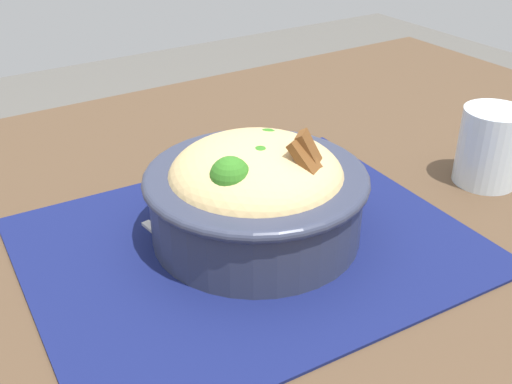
# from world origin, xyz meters

# --- Properties ---
(table) EXTENTS (1.34, 0.89, 0.75)m
(table) POSITION_xyz_m (0.00, 0.00, 0.69)
(table) COLOR #4C3826
(table) RESTS_ON ground_plane
(placemat) EXTENTS (0.44, 0.37, 0.00)m
(placemat) POSITION_xyz_m (0.02, 0.03, 0.75)
(placemat) COLOR #11194C
(placemat) RESTS_ON table
(bowl) EXTENTS (0.22, 0.22, 0.12)m
(bowl) POSITION_xyz_m (0.01, 0.02, 0.81)
(bowl) COLOR #2D3347
(bowl) RESTS_ON placemat
(fork) EXTENTS (0.03, 0.13, 0.00)m
(fork) POSITION_xyz_m (0.09, 0.01, 0.76)
(fork) COLOR #BBBBBB
(fork) RESTS_ON placemat
(drinking_glass) EXTENTS (0.07, 0.07, 0.09)m
(drinking_glass) POSITION_xyz_m (-0.29, 0.06, 0.79)
(drinking_glass) COLOR silver
(drinking_glass) RESTS_ON table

